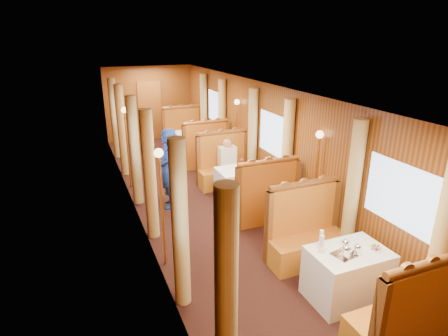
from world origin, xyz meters
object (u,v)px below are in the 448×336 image
tea_tray (345,254)px  steward (168,169)px  table_far (193,144)px  rose_vase_far (192,126)px  teapot_back (345,247)px  rose_vase_mid (242,162)px  table_near (347,275)px  teapot_right (357,251)px  passenger (228,159)px  banquette_near_aft (306,237)px  fruit_plate (375,248)px  banquette_mid_fwd (263,201)px  banquette_far_fwd (204,152)px  teapot_left (346,253)px  banquette_far_aft (184,135)px  table_mid (241,185)px  banquette_near_fwd (406,321)px  banquette_mid_aft (224,168)px

tea_tray → steward: bearing=110.0°
table_far → rose_vase_far: size_ratio=2.92×
table_far → steward: bearing=-116.0°
teapot_back → rose_vase_mid: rose_vase_mid is taller
table_near → teapot_back: bearing=157.5°
teapot_right → passenger: (-0.02, 4.40, -0.07)m
rose_vase_far → steward: 3.55m
banquette_near_aft → steward: steward is taller
table_near → teapot_right: bearing=-80.0°
fruit_plate → banquette_mid_fwd: bearing=97.5°
tea_tray → rose_vase_far: bearing=89.1°
banquette_mid_fwd → tea_tray: banquette_mid_fwd is taller
steward → banquette_far_fwd: bearing=157.4°
table_near → steward: 4.16m
teapot_left → rose_vase_mid: size_ratio=0.50×
banquette_mid_fwd → teapot_right: bearing=-89.6°
banquette_near_aft → tea_tray: (-0.12, -1.07, 0.33)m
banquette_near_aft → tea_tray: 1.12m
banquette_far_fwd → banquette_far_aft: 2.03m
teapot_back → fruit_plate: teapot_back is taller
fruit_plate → rose_vase_mid: bearing=95.8°
teapot_right → tea_tray: bearing=134.1°
banquette_far_aft → banquette_far_fwd: bearing=-90.0°
table_near → banquette_near_aft: bearing=90.0°
table_mid → banquette_far_fwd: 2.49m
table_far → passenger: (-0.00, -2.71, 0.37)m
banquette_far_fwd → steward: (-1.54, -2.15, 0.43)m
banquette_far_aft → fruit_plate: (0.34, -8.11, 0.35)m
banquette_near_fwd → rose_vase_far: (-0.01, 8.05, 0.50)m
banquette_mid_aft → teapot_left: 4.65m
teapot_back → fruit_plate: (0.41, -0.12, -0.05)m
table_far → table_mid: bearing=-90.0°
fruit_plate → passenger: 4.40m
table_near → rose_vase_far: 7.06m
banquette_near_fwd → banquette_far_aft: (0.00, 9.03, 0.00)m
fruit_plate → table_far: bearing=92.7°
teapot_left → table_near: bearing=41.0°
passenger → banquette_near_aft: bearing=-90.0°
teapot_back → table_near: bearing=-39.9°
table_mid → table_far: 3.50m
passenger → banquette_mid_fwd: bearing=-90.0°
banquette_far_aft → banquette_near_aft: bearing=-90.0°
banquette_near_fwd → rose_vase_far: bearing=90.1°
banquette_mid_aft → rose_vase_far: (-0.01, 2.52, 0.50)m
teapot_back → passenger: bearing=71.7°
banquette_near_aft → passenger: bearing=90.0°
fruit_plate → banquette_mid_aft: bearing=94.2°
table_near → teapot_back: (-0.07, 0.03, 0.44)m
banquette_near_aft → banquette_mid_fwd: size_ratio=1.00×
banquette_near_fwd → banquette_mid_fwd: same height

